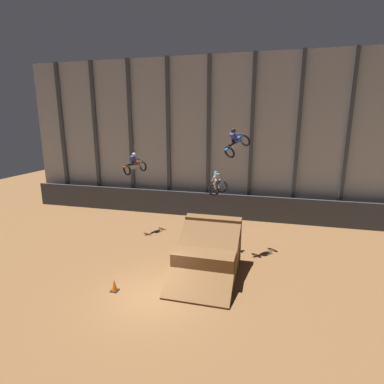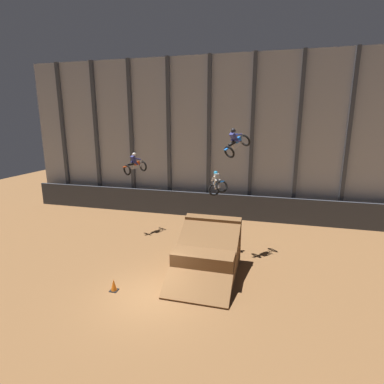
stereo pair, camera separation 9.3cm
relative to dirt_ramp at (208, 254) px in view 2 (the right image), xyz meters
The scene contains 8 objects.
ground_plane 3.84m from the dirt_ramp, 122.64° to the right, with size 60.00×60.00×0.00m, color brown.
arena_back_wall 11.34m from the dirt_ramp, 101.63° to the left, with size 32.00×0.40×12.58m.
lower_barrier 8.93m from the dirt_ramp, 103.02° to the left, with size 31.36×0.20×2.00m.
dirt_ramp is the anchor object (origin of this frame).
rider_bike_left_air 8.51m from the dirt_ramp, 143.55° to the left, with size 1.33×1.79×1.50m.
rider_bike_center_air 4.48m from the dirt_ramp, 92.86° to the left, with size 1.49×1.81×1.65m.
rider_bike_right_air 6.30m from the dirt_ramp, 71.38° to the left, with size 1.57×1.79×1.68m.
traffic_cone_near_ramp 4.93m from the dirt_ramp, 140.88° to the right, with size 0.36×0.36×0.58m.
Camera 2 is at (4.89, -11.02, 7.67)m, focal length 28.00 mm.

